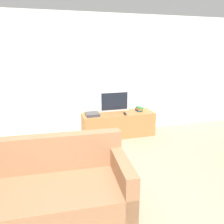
# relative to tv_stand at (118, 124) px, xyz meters

# --- Properties ---
(wall_back) EXTENTS (9.00, 0.06, 2.60)m
(wall_back) POSITION_rel_tv_stand_xyz_m (-0.81, 0.30, 1.04)
(wall_back) COLOR silver
(wall_back) RESTS_ON ground_plane
(tv_stand) EXTENTS (1.59, 0.51, 0.52)m
(tv_stand) POSITION_rel_tv_stand_xyz_m (0.00, 0.00, 0.00)
(tv_stand) COLOR #9E6638
(tv_stand) RESTS_ON ground_plane
(television) EXTENTS (0.68, 0.09, 0.46)m
(television) POSITION_rel_tv_stand_xyz_m (-0.04, 0.21, 0.49)
(television) COLOR silver
(television) RESTS_ON tv_stand
(couch) EXTENTS (2.04, 0.98, 0.90)m
(couch) POSITION_rel_tv_stand_xyz_m (-1.61, -2.19, 0.04)
(couch) COLOR #8C6042
(couch) RESTS_ON ground_plane
(book_stack) EXTENTS (0.14, 0.20, 0.09)m
(book_stack) POSITION_rel_tv_stand_xyz_m (0.50, 0.03, 0.31)
(book_stack) COLOR #23478E
(book_stack) RESTS_ON tv_stand
(remote_on_stand) EXTENTS (0.07, 0.17, 0.02)m
(remote_on_stand) POSITION_rel_tv_stand_xyz_m (0.11, -0.13, 0.27)
(remote_on_stand) COLOR black
(remote_on_stand) RESTS_ON tv_stand
(set_top_box) EXTENTS (0.28, 0.30, 0.06)m
(set_top_box) POSITION_rel_tv_stand_xyz_m (-0.59, -0.02, 0.29)
(set_top_box) COLOR #333338
(set_top_box) RESTS_ON tv_stand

